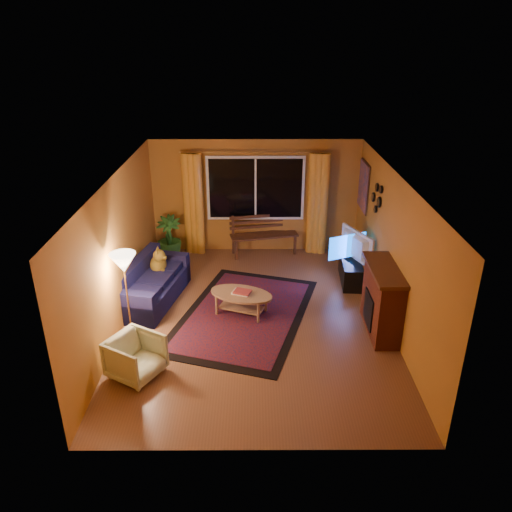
{
  "coord_description": "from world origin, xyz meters",
  "views": [
    {
      "loc": [
        -0.03,
        -7.46,
        4.57
      ],
      "look_at": [
        0.0,
        0.3,
        1.05
      ],
      "focal_mm": 35.0,
      "sensor_mm": 36.0,
      "label": 1
    }
  ],
  "objects_px": {
    "bench": "(264,244)",
    "tv_console": "(350,270)",
    "floor_lamp": "(128,299)",
    "coffee_table": "(241,303)",
    "sofa": "(152,282)",
    "armchair": "(136,355)"
  },
  "relations": [
    {
      "from": "tv_console",
      "to": "coffee_table",
      "type": "bearing_deg",
      "value": -145.73
    },
    {
      "from": "floor_lamp",
      "to": "tv_console",
      "type": "xyz_separation_m",
      "value": [
        3.87,
        2.11,
        -0.55
      ]
    },
    {
      "from": "coffee_table",
      "to": "tv_console",
      "type": "height_order",
      "value": "tv_console"
    },
    {
      "from": "sofa",
      "to": "tv_console",
      "type": "height_order",
      "value": "sofa"
    },
    {
      "from": "sofa",
      "to": "coffee_table",
      "type": "xyz_separation_m",
      "value": [
        1.64,
        -0.48,
        -0.17
      ]
    },
    {
      "from": "sofa",
      "to": "bench",
      "type": "bearing_deg",
      "value": 57.88
    },
    {
      "from": "sofa",
      "to": "tv_console",
      "type": "relative_size",
      "value": 1.71
    },
    {
      "from": "sofa",
      "to": "tv_console",
      "type": "bearing_deg",
      "value": 24.09
    },
    {
      "from": "bench",
      "to": "armchair",
      "type": "distance_m",
      "value": 4.72
    },
    {
      "from": "sofa",
      "to": "floor_lamp",
      "type": "relative_size",
      "value": 1.21
    },
    {
      "from": "armchair",
      "to": "coffee_table",
      "type": "relative_size",
      "value": 0.61
    },
    {
      "from": "armchair",
      "to": "coffee_table",
      "type": "xyz_separation_m",
      "value": [
        1.47,
        1.72,
        -0.14
      ]
    },
    {
      "from": "coffee_table",
      "to": "tv_console",
      "type": "relative_size",
      "value": 1.03
    },
    {
      "from": "bench",
      "to": "tv_console",
      "type": "relative_size",
      "value": 1.35
    },
    {
      "from": "bench",
      "to": "floor_lamp",
      "type": "distance_m",
      "value": 4.12
    },
    {
      "from": "bench",
      "to": "sofa",
      "type": "distance_m",
      "value": 2.97
    },
    {
      "from": "floor_lamp",
      "to": "coffee_table",
      "type": "relative_size",
      "value": 1.38
    },
    {
      "from": "tv_console",
      "to": "bench",
      "type": "bearing_deg",
      "value": 145.4
    },
    {
      "from": "bench",
      "to": "coffee_table",
      "type": "height_order",
      "value": "bench"
    },
    {
      "from": "bench",
      "to": "tv_console",
      "type": "distance_m",
      "value": 2.15
    },
    {
      "from": "sofa",
      "to": "floor_lamp",
      "type": "height_order",
      "value": "floor_lamp"
    },
    {
      "from": "sofa",
      "to": "coffee_table",
      "type": "height_order",
      "value": "sofa"
    }
  ]
}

